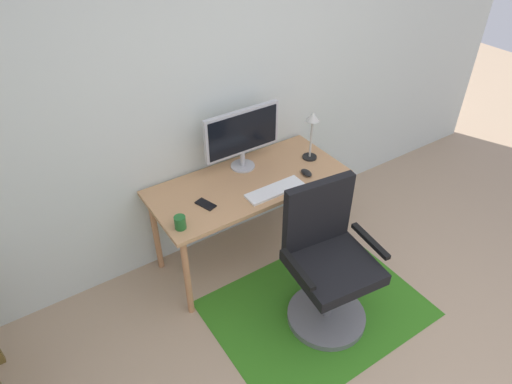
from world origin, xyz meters
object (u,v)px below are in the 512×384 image
at_px(desk, 249,189).
at_px(coffee_cup, 180,222).
at_px(monitor, 242,134).
at_px(desk_lamp, 312,127).
at_px(keyboard, 275,190).
at_px(computer_mouse, 306,173).
at_px(office_chair, 327,269).
at_px(cell_phone, 206,204).

distance_m(desk, coffee_cup, 0.66).
bearing_deg(monitor, desk_lamp, -19.94).
bearing_deg(desk, desk_lamp, -0.14).
bearing_deg(keyboard, desk, 113.38).
xyz_separation_m(computer_mouse, office_chair, (-0.29, -0.61, -0.29)).
distance_m(keyboard, office_chair, 0.64).
distance_m(desk, monitor, 0.40).
bearing_deg(coffee_cup, cell_phone, 26.17).
xyz_separation_m(computer_mouse, cell_phone, (-0.78, 0.09, -0.01)).
bearing_deg(desk_lamp, coffee_cup, -170.87).
relative_size(desk, monitor, 2.39).
height_order(monitor, office_chair, monitor).
bearing_deg(office_chair, desk_lamp, 66.36).
bearing_deg(desk_lamp, cell_phone, -175.61).
bearing_deg(cell_phone, keyboard, -33.94).
height_order(monitor, desk_lamp, monitor).
bearing_deg(monitor, keyboard, -86.51).
relative_size(coffee_cup, office_chair, 0.09).
xyz_separation_m(keyboard, office_chair, (0.02, -0.57, -0.29)).
height_order(cell_phone, desk_lamp, desk_lamp).
height_order(monitor, keyboard, monitor).
relative_size(desk, computer_mouse, 13.68).
distance_m(desk_lamp, office_chair, 1.05).
distance_m(computer_mouse, coffee_cup, 1.02).
relative_size(desk, keyboard, 3.31).
bearing_deg(office_chair, cell_phone, 131.65).
distance_m(computer_mouse, office_chair, 0.74).
xyz_separation_m(desk, keyboard, (0.09, -0.20, 0.08)).
bearing_deg(coffee_cup, monitor, 28.13).
bearing_deg(desk, coffee_cup, -162.98).
height_order(desk, monitor, monitor).
height_order(keyboard, desk_lamp, desk_lamp).
bearing_deg(office_chair, keyboard, 98.35).
height_order(desk, cell_phone, cell_phone).
bearing_deg(keyboard, monitor, 93.49).
distance_m(desk, office_chair, 0.81).
distance_m(coffee_cup, desk_lamp, 1.22).
bearing_deg(desk_lamp, monitor, 160.06).
distance_m(keyboard, coffee_cup, 0.71).
bearing_deg(desk, computer_mouse, -22.77).
height_order(coffee_cup, desk_lamp, desk_lamp).
bearing_deg(cell_phone, computer_mouse, -25.35).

